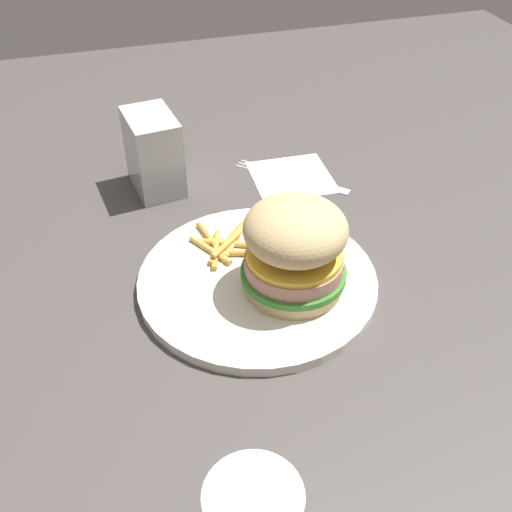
# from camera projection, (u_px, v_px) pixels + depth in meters

# --- Properties ---
(ground_plane) EXTENTS (1.60, 1.60, 0.00)m
(ground_plane) POSITION_uv_depth(u_px,v_px,m) (262.00, 295.00, 0.67)
(ground_plane) COLOR #47423F
(plate) EXTENTS (0.27, 0.27, 0.01)m
(plate) POSITION_uv_depth(u_px,v_px,m) (256.00, 281.00, 0.68)
(plate) COLOR silver
(plate) RESTS_ON ground_plane
(sandwich) EXTENTS (0.11, 0.11, 0.11)m
(sandwich) POSITION_uv_depth(u_px,v_px,m) (295.00, 247.00, 0.64)
(sandwich) COLOR tan
(sandwich) RESTS_ON plate
(fries_pile) EXTENTS (0.09, 0.07, 0.01)m
(fries_pile) POSITION_uv_depth(u_px,v_px,m) (223.00, 245.00, 0.72)
(fries_pile) COLOR gold
(fries_pile) RESTS_ON plate
(napkin) EXTENTS (0.11, 0.11, 0.00)m
(napkin) POSITION_uv_depth(u_px,v_px,m) (292.00, 177.00, 0.86)
(napkin) COLOR white
(napkin) RESTS_ON ground_plane
(fork) EXTENTS (0.13, 0.13, 0.00)m
(fork) POSITION_uv_depth(u_px,v_px,m) (291.00, 175.00, 0.86)
(fork) COLOR silver
(fork) RESTS_ON napkin
(napkin_dispenser) EXTENTS (0.10, 0.07, 0.11)m
(napkin_dispenser) POSITION_uv_depth(u_px,v_px,m) (154.00, 153.00, 0.81)
(napkin_dispenser) COLOR #B7BABF
(napkin_dispenser) RESTS_ON ground_plane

